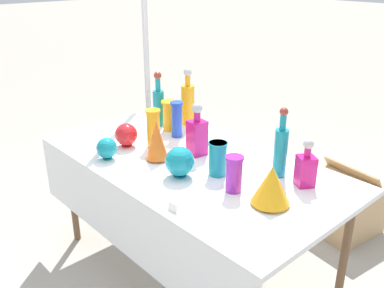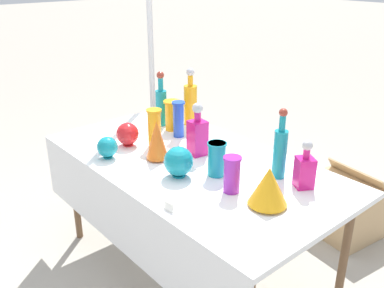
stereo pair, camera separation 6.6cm
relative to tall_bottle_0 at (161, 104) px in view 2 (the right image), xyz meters
name	(u,v)px [view 2 (the right image)]	position (x,y,z in m)	size (l,w,h in m)	color
ground_plane	(192,269)	(0.57, -0.22, -0.91)	(40.00, 40.00, 0.00)	#A0998C
display_table	(186,173)	(0.57, -0.26, -0.22)	(1.77, 0.95, 0.76)	white
tall_bottle_0	(161,104)	(0.00, 0.00, 0.00)	(0.07, 0.07, 0.37)	teal
tall_bottle_1	(190,102)	(0.12, 0.16, 0.01)	(0.09, 0.09, 0.39)	orange
tall_bottle_2	(280,150)	(1.01, -0.01, 0.00)	(0.07, 0.07, 0.37)	teal
square_decanter_0	(197,134)	(0.53, -0.14, -0.02)	(0.10, 0.10, 0.31)	#C61972
square_decanter_1	(305,169)	(1.16, 0.00, -0.05)	(0.11, 0.11, 0.25)	#C61972
slender_vase_0	(172,114)	(0.12, 0.00, -0.04)	(0.11, 0.11, 0.20)	orange
slender_vase_1	(154,127)	(0.27, -0.25, -0.03)	(0.09, 0.09, 0.23)	orange
slender_vase_2	(232,173)	(0.97, -0.30, -0.05)	(0.09, 0.09, 0.18)	purple
slender_vase_3	(217,158)	(0.79, -0.24, -0.05)	(0.10, 0.10, 0.18)	teal
slender_vase_4	(179,118)	(0.24, -0.05, -0.03)	(0.08, 0.08, 0.23)	blue
fluted_vase_0	(269,186)	(1.17, -0.28, -0.05)	(0.18, 0.18, 0.19)	orange
fluted_vase_1	(157,140)	(0.43, -0.36, -0.03)	(0.13, 0.13, 0.23)	orange
round_bowl_0	(128,134)	(0.16, -0.37, -0.07)	(0.14, 0.14, 0.14)	red
round_bowl_1	(107,147)	(0.24, -0.56, -0.08)	(0.12, 0.12, 0.13)	teal
round_bowl_2	(179,161)	(0.67, -0.40, -0.06)	(0.15, 0.15, 0.16)	teal
price_tag_left	(169,207)	(0.91, -0.64, -0.13)	(0.05, 0.01, 0.04)	white
cardboard_box_behind_left	(342,206)	(0.92, 0.89, -0.73)	(0.56, 0.49, 0.45)	tan
canopy_pole	(152,66)	(-0.56, 0.33, 0.11)	(0.18, 0.18, 2.57)	silver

